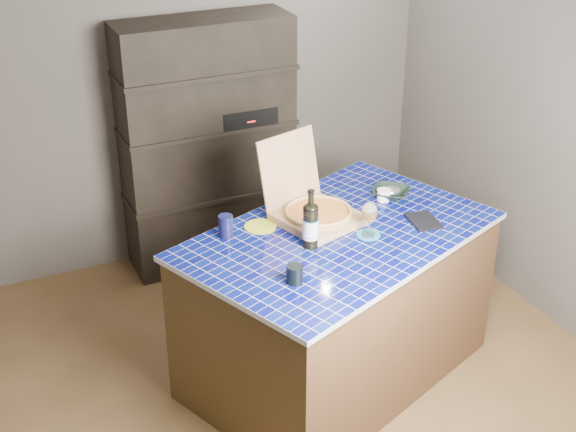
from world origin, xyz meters
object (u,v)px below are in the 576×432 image
dvd_case (423,221)px  wine_glass (369,213)px  bowl (391,193)px  kitchen_island (337,305)px  pizza_box (315,210)px  mead_bottle (311,225)px

dvd_case → wine_glass: bearing=-171.1°
wine_glass → bowl: (0.37, 0.36, -0.11)m
kitchen_island → wine_glass: size_ratio=10.22×
kitchen_island → pizza_box: size_ratio=3.33×
dvd_case → bowl: bowl is taller
mead_bottle → dvd_case: (0.70, -0.02, -0.12)m
kitchen_island → dvd_case: bearing=-31.6°
dvd_case → mead_bottle: bearing=-173.4°
pizza_box → bowl: size_ratio=2.76×
pizza_box → mead_bottle: pizza_box is taller
pizza_box → dvd_case: bearing=-43.9°
bowl → wine_glass: bearing=-135.1°
mead_bottle → bowl: mead_bottle is taller
pizza_box → mead_bottle: (-0.16, -0.26, 0.07)m
pizza_box → mead_bottle: size_ratio=1.80×
dvd_case → bowl: (0.00, 0.36, 0.02)m
wine_glass → dvd_case: (0.36, 0.00, -0.13)m
wine_glass → kitchen_island: bearing=146.4°
pizza_box → wine_glass: size_ratio=3.07×
dvd_case → bowl: 0.36m
pizza_box → bowl: (0.55, 0.08, -0.04)m
mead_bottle → bowl: size_ratio=1.53×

